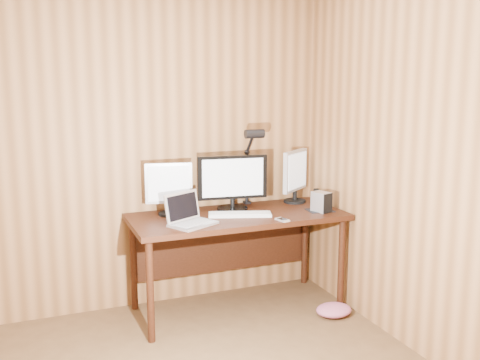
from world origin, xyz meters
TOP-DOWN VIEW (x-y plane):
  - room_shell at (0.00, 0.00)m, footprint 4.00×4.00m
  - desk at (0.93, 1.70)m, footprint 1.60×0.70m
  - monitor_center at (0.95, 1.77)m, footprint 0.55×0.24m
  - monitor_left at (0.45, 1.80)m, footprint 0.34×0.16m
  - monitor_right at (1.52, 1.83)m, footprint 0.32×0.26m
  - laptop at (0.51, 1.49)m, footprint 0.38×0.35m
  - keyboard at (0.93, 1.58)m, footprint 0.48×0.28m
  - mousepad at (1.57, 1.50)m, footprint 0.21×0.18m
  - mouse at (1.57, 1.50)m, footprint 0.07×0.11m
  - hard_drive at (1.56, 1.47)m, footprint 0.13×0.16m
  - phone at (1.16, 1.33)m, footprint 0.08×0.12m
  - speaker at (1.69, 1.78)m, footprint 0.05×0.05m
  - desk_lamp at (1.13, 1.86)m, footprint 0.15×0.22m
  - fabric_pile at (1.55, 1.23)m, footprint 0.31×0.27m

SIDE VIEW (x-z plane):
  - fabric_pile at x=1.55m, z-range 0.00..0.09m
  - desk at x=0.93m, z-range 0.25..1.00m
  - mousepad at x=1.57m, z-range 0.75..0.75m
  - phone at x=1.16m, z-range 0.75..0.76m
  - keyboard at x=0.93m, z-range 0.75..0.77m
  - mouse at x=1.57m, z-range 0.75..0.79m
  - laptop at x=0.51m, z-range 0.69..0.91m
  - speaker at x=1.69m, z-range 0.75..0.86m
  - hard_drive at x=1.56m, z-range 0.75..0.90m
  - monitor_left at x=0.45m, z-range 0.76..1.16m
  - monitor_center at x=0.95m, z-range 0.76..1.18m
  - monitor_right at x=1.52m, z-range 0.77..1.20m
  - desk_lamp at x=1.13m, z-range 0.83..1.49m
  - room_shell at x=0.00m, z-range -0.75..3.25m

